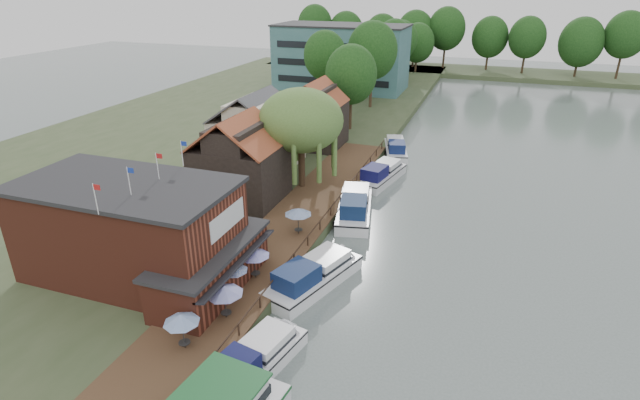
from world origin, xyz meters
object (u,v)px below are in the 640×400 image
(umbrella_2, at_px, (234,278))
(umbrella_4, at_px, (298,221))
(willow, at_px, (301,139))
(cottage_b, at_px, (257,129))
(hotel_block, at_px, (341,57))
(cruiser_3, at_px, (381,172))
(umbrella_0, at_px, (183,331))
(umbrella_3, at_px, (255,263))
(cruiser_4, at_px, (396,146))
(pub, at_px, (153,234))
(cruiser_0, at_px, (253,358))
(umbrella_1, at_px, (225,302))
(cruiser_2, at_px, (355,203))
(cottage_a, at_px, (239,158))
(cottage_c, at_px, (316,114))
(cruiser_1, at_px, (314,272))

(umbrella_2, distance_m, umbrella_4, 9.83)
(willow, bearing_deg, cottage_b, 146.31)
(umbrella_2, height_order, umbrella_4, same)
(hotel_block, relative_size, cruiser_3, 2.60)
(umbrella_0, relative_size, umbrella_3, 1.00)
(hotel_block, height_order, umbrella_4, hotel_block)
(cruiser_4, bearing_deg, pub, -120.71)
(cottage_b, bearing_deg, cruiser_0, -64.76)
(cruiser_0, bearing_deg, umbrella_1, 150.84)
(hotel_block, distance_m, umbrella_4, 63.31)
(umbrella_1, height_order, cruiser_2, umbrella_1)
(cruiser_0, distance_m, cruiser_4, 42.29)
(umbrella_3, distance_m, umbrella_4, 7.51)
(hotel_block, distance_m, cottage_a, 56.47)
(umbrella_1, bearing_deg, cruiser_4, 85.52)
(cruiser_2, bearing_deg, pub, -133.10)
(hotel_block, distance_m, cottage_b, 46.21)
(cottage_c, bearing_deg, umbrella_1, -79.06)
(hotel_block, bearing_deg, umbrella_1, -78.42)
(cottage_c, distance_m, willow, 14.46)
(hotel_block, relative_size, cruiser_4, 2.75)
(cottage_c, height_order, cruiser_2, cottage_c)
(cruiser_3, bearing_deg, umbrella_0, -86.33)
(pub, bearing_deg, cruiser_2, 59.07)
(cruiser_1, height_order, cruiser_3, cruiser_1)
(pub, distance_m, cottage_b, 25.33)
(cottage_b, distance_m, cottage_c, 9.85)
(cottage_a, height_order, umbrella_4, cottage_a)
(pub, xyz_separation_m, cruiser_1, (10.62, 4.12, -3.41))
(cruiser_1, distance_m, cruiser_4, 32.59)
(pub, height_order, cruiser_1, pub)
(umbrella_4, bearing_deg, cottage_b, 126.21)
(hotel_block, height_order, umbrella_3, hotel_block)
(cottage_b, height_order, cruiser_3, cottage_b)
(hotel_block, xyz_separation_m, cottage_b, (4.00, -46.00, -1.90))
(cruiser_3, height_order, cruiser_4, cruiser_3)
(umbrella_3, relative_size, umbrella_4, 1.00)
(cottage_b, bearing_deg, umbrella_1, -68.16)
(hotel_block, xyz_separation_m, cruiser_4, (18.18, -34.29, -6.04))
(cottage_c, relative_size, umbrella_1, 3.46)
(cottage_c, relative_size, cruiser_0, 0.93)
(willow, bearing_deg, pub, -99.93)
(pub, xyz_separation_m, umbrella_0, (6.19, -6.07, -2.36))
(cottage_b, bearing_deg, cottage_c, 66.04)
(umbrella_0, xyz_separation_m, umbrella_2, (0.11, 6.01, 0.00))
(willow, distance_m, cruiser_2, 8.82)
(cruiser_2, bearing_deg, umbrella_4, -124.57)
(cruiser_0, bearing_deg, cottage_a, 130.98)
(willow, relative_size, cruiser_1, 1.03)
(cruiser_0, bearing_deg, umbrella_3, 127.00)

